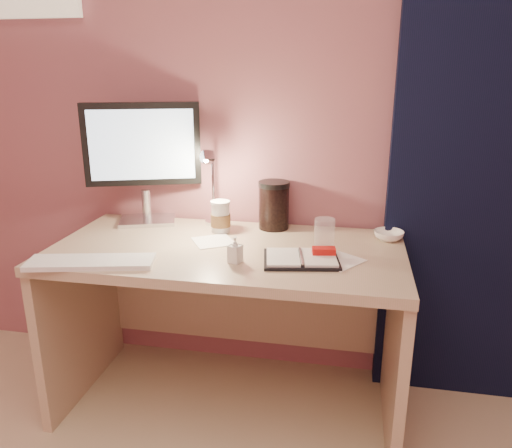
% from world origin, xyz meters
% --- Properties ---
extents(room, '(3.50, 3.50, 3.50)m').
position_xyz_m(room, '(0.95, 1.69, 1.14)').
color(room, '#C6B28E').
rests_on(room, ground).
extents(desk, '(1.40, 0.70, 0.73)m').
position_xyz_m(desk, '(0.00, 1.45, 0.50)').
color(desk, tan).
rests_on(desk, ground).
extents(monitor, '(0.49, 0.25, 0.54)m').
position_xyz_m(monitor, '(-0.45, 1.64, 1.05)').
color(monitor, silver).
rests_on(monitor, desk).
extents(keyboard, '(0.47, 0.23, 0.02)m').
position_xyz_m(keyboard, '(-0.44, 1.11, 0.74)').
color(keyboard, white).
rests_on(keyboard, desk).
extents(planner, '(0.31, 0.25, 0.04)m').
position_xyz_m(planner, '(0.31, 1.29, 0.74)').
color(planner, black).
rests_on(planner, desk).
extents(paper_a, '(0.21, 0.21, 0.00)m').
position_xyz_m(paper_a, '(-0.07, 1.43, 0.73)').
color(paper_a, white).
rests_on(paper_a, desk).
extents(paper_b, '(0.23, 0.23, 0.00)m').
position_xyz_m(paper_b, '(0.44, 1.32, 0.73)').
color(paper_b, white).
rests_on(paper_b, desk).
extents(coffee_cup, '(0.09, 0.09, 0.14)m').
position_xyz_m(coffee_cup, '(-0.07, 1.56, 0.80)').
color(coffee_cup, silver).
rests_on(coffee_cup, desk).
extents(clear_cup, '(0.08, 0.08, 0.14)m').
position_xyz_m(clear_cup, '(0.38, 1.39, 0.80)').
color(clear_cup, white).
rests_on(clear_cup, desk).
extents(bowl, '(0.14, 0.14, 0.04)m').
position_xyz_m(bowl, '(0.64, 1.59, 0.75)').
color(bowl, white).
rests_on(bowl, desk).
extents(lotion_bottle, '(0.06, 0.06, 0.10)m').
position_xyz_m(lotion_bottle, '(0.07, 1.23, 0.78)').
color(lotion_bottle, silver).
rests_on(lotion_bottle, desk).
extents(dark_jar, '(0.13, 0.13, 0.19)m').
position_xyz_m(dark_jar, '(0.14, 1.66, 0.82)').
color(dark_jar, black).
rests_on(dark_jar, desk).
extents(desk_lamp, '(0.09, 0.22, 0.36)m').
position_xyz_m(desk_lamp, '(-0.14, 1.59, 0.96)').
color(desk_lamp, silver).
rests_on(desk_lamp, desk).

